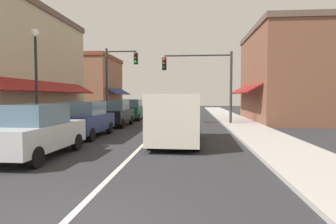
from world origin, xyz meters
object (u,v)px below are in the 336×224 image
Objects in this scene: parked_car_second_left at (85,119)px; street_lamp_left_near at (36,66)px; van_in_lane at (177,117)px; parked_car_nearest_left at (36,131)px; traffic_signal_left_corner at (117,74)px; parked_car_far_left at (132,110)px; traffic_signal_mast_arm at (206,75)px; parked_car_third_left at (115,113)px.

street_lamp_left_near reaches higher than parked_car_second_left.
street_lamp_left_near is (-6.49, 0.39, 2.26)m from van_in_lane.
traffic_signal_left_corner is (-0.88, 13.51, 2.93)m from parked_car_nearest_left.
van_in_lane is at bearing -70.95° from parked_car_far_left.
traffic_signal_left_corner reaches higher than traffic_signal_mast_arm.
parked_car_third_left is 8.16m from van_in_lane.
street_lamp_left_near is at bearing -134.92° from traffic_signal_mast_arm.
traffic_signal_left_corner is at bearing 95.16° from parked_car_nearest_left.
parked_car_third_left is 0.99× the size of parked_car_far_left.
street_lamp_left_near reaches higher than parked_car_nearest_left.
parked_car_far_left is 0.81× the size of street_lamp_left_near.
parked_car_third_left is at bearing -91.56° from parked_car_far_left.
parked_car_far_left is at bearing 65.11° from traffic_signal_left_corner.
parked_car_second_left is 1.01× the size of parked_car_third_left.
street_lamp_left_near is at bearing -146.87° from parked_car_second_left.
van_in_lane is at bearing -62.37° from traffic_signal_left_corner.
parked_car_second_left is 4.89m from van_in_lane.
street_lamp_left_near is (-1.95, -6.39, 2.53)m from parked_car_third_left.
traffic_signal_mast_arm is at bearing 64.05° from parked_car_nearest_left.
traffic_signal_mast_arm reaches higher than parked_car_second_left.
street_lamp_left_near is (-1.12, -9.86, -0.40)m from traffic_signal_left_corner.
parked_car_nearest_left is at bearing -117.40° from traffic_signal_mast_arm.
van_in_lane is (4.49, 3.26, 0.27)m from parked_car_nearest_left.
van_in_lane is at bearing -56.39° from parked_car_third_left.
van_in_lane reaches higher than parked_car_second_left.
parked_car_second_left is at bearing 31.93° from street_lamp_left_near.
parked_car_nearest_left and parked_car_far_left have the same top height.
traffic_signal_left_corner is (-0.82, -1.78, 2.93)m from parked_car_far_left.
parked_car_far_left is 0.80× the size of traffic_signal_mast_arm.
traffic_signal_left_corner is at bearing 165.99° from traffic_signal_mast_arm.
parked_car_far_left is 12.07m from street_lamp_left_near.
parked_car_nearest_left is 1.00× the size of parked_car_second_left.
traffic_signal_mast_arm is 0.89× the size of traffic_signal_left_corner.
traffic_signal_mast_arm is at bearing 49.33° from parked_car_second_left.
van_in_lane is 1.02× the size of street_lamp_left_near.
van_in_lane is at bearing 37.41° from parked_car_nearest_left.
parked_car_third_left is 4.62m from traffic_signal_left_corner.
parked_car_nearest_left is 4.81m from parked_car_second_left.
traffic_signal_mast_arm is (6.15, 1.73, 2.70)m from parked_car_third_left.
parked_car_nearest_left is 13.85m from traffic_signal_left_corner.
parked_car_third_left is at bearing 73.02° from street_lamp_left_near.
parked_car_far_left is 7.59m from traffic_signal_mast_arm.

